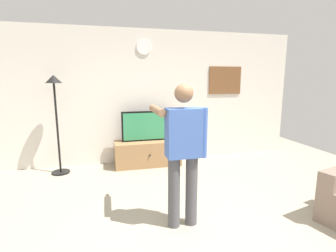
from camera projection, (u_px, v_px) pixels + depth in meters
The scene contains 8 objects.
ground_plane at pixel (198, 242), 2.72m from camera, with size 8.40×8.40×0.00m, color #9E937F.
back_wall at pixel (149, 97), 5.29m from camera, with size 6.40×0.10×2.70m, color silver.
tv_stand at pixel (148, 153), 5.13m from camera, with size 1.31×0.52×0.50m.
television at pixel (147, 126), 5.08m from camera, with size 1.00×0.07×0.60m.
wall_clock at pixel (144, 47), 5.03m from camera, with size 0.29×0.29×0.03m, color white.
framed_picture at pixel (225, 80), 5.58m from camera, with size 0.74×0.04×0.59m, color brown.
floor_lamp at pixel (55, 104), 4.49m from camera, with size 0.32×0.32×1.79m.
person_standing_nearer_lamp at pixel (183, 148), 2.90m from camera, with size 0.57×0.78×1.67m.
Camera 1 is at (-0.91, -2.30, 1.72)m, focal length 27.22 mm.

